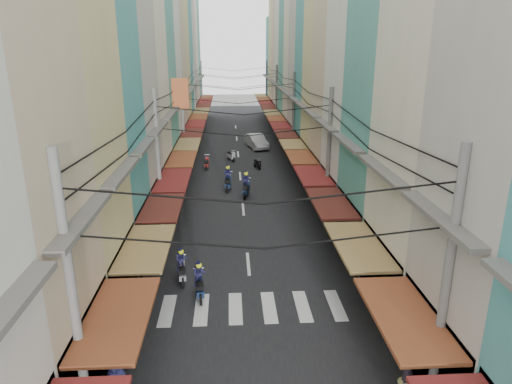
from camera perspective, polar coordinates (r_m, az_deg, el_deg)
name	(u,v)px	position (r m, az deg, el deg)	size (l,w,h in m)	color
ground	(247,247)	(24.81, -1.17, -6.91)	(160.00, 160.00, 0.00)	slate
road	(239,159)	(43.76, -2.19, 4.14)	(10.00, 80.00, 0.02)	black
sidewalk_left	(170,160)	(44.12, -10.68, 3.98)	(3.00, 80.00, 0.06)	gray
sidewalk_right	(306,158)	(44.36, 6.25, 4.26)	(3.00, 80.00, 0.06)	gray
crosswalk	(252,308)	(19.52, -0.46, -14.25)	(7.55, 2.40, 0.01)	silver
building_row_left	(140,53)	(39.71, -14.25, 16.47)	(7.80, 67.67, 23.70)	silver
building_row_right	(334,58)	(39.93, 9.67, 16.23)	(7.80, 68.98, 22.59)	teal
utility_poles	(239,95)	(37.72, -2.14, 12.08)	(10.20, 66.13, 8.20)	slate
white_car	(256,148)	(48.57, 0.05, 5.53)	(5.09, 2.00, 1.80)	silver
bicycle	(381,270)	(23.26, 15.37, -9.38)	(0.59, 1.58, 1.09)	black
moving_scooters	(226,196)	(31.33, -3.83, -0.49)	(5.07, 26.14, 1.98)	black
parked_scooters	(337,278)	(21.05, 10.12, -10.55)	(12.45, 13.48, 1.01)	black
pedestrians	(159,223)	(25.84, -12.03, -3.80)	(12.45, 22.52, 2.18)	#28202A
market_umbrella	(412,254)	(19.58, 18.95, -7.33)	(2.57, 2.57, 2.71)	#B2B2B7
traffic_sign	(381,259)	(19.04, 15.36, -8.11)	(0.10, 0.68, 3.09)	slate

